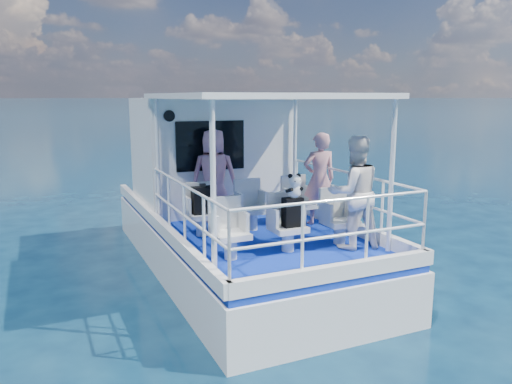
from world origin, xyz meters
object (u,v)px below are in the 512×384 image
(panda, at_px, (294,186))
(passenger_stbd_aft, at_px, (354,193))
(backpack_center, at_px, (293,212))
(passenger_port_fwd, at_px, (214,176))

(panda, bearing_deg, passenger_stbd_aft, -11.57)
(backpack_center, height_order, panda, panda)
(passenger_port_fwd, relative_size, backpack_center, 3.95)
(passenger_port_fwd, distance_m, passenger_stbd_aft, 2.72)
(passenger_port_fwd, relative_size, passenger_stbd_aft, 1.00)
(passenger_port_fwd, distance_m, panda, 2.23)
(passenger_stbd_aft, distance_m, backpack_center, 0.97)
(backpack_center, bearing_deg, panda, -29.40)
(passenger_stbd_aft, distance_m, panda, 0.93)
(passenger_port_fwd, bearing_deg, backpack_center, 124.55)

